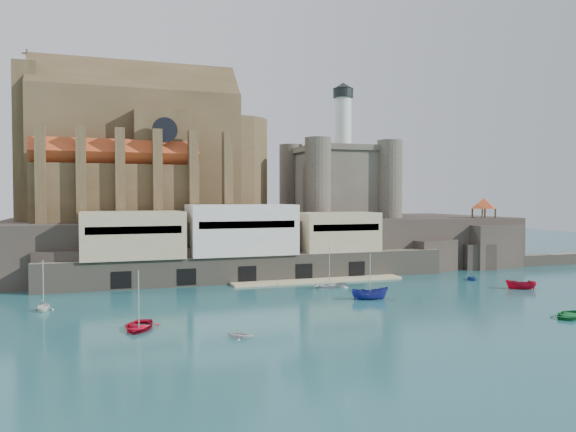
{
  "coord_description": "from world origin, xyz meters",
  "views": [
    {
      "loc": [
        -33.79,
        -69.77,
        14.41
      ],
      "look_at": [
        1.42,
        32.0,
        10.65
      ],
      "focal_mm": 35.0,
      "sensor_mm": 36.0,
      "label": 1
    }
  ],
  "objects_px": {
    "boat_2": "(370,299)",
    "boat_1": "(241,338)",
    "castle_keep": "(338,178)",
    "pavilion": "(484,205)",
    "church": "(147,157)",
    "boat_0": "(139,329)"
  },
  "relations": [
    {
      "from": "boat_2",
      "to": "boat_1",
      "type": "bearing_deg",
      "value": 136.13
    },
    {
      "from": "boat_1",
      "to": "boat_2",
      "type": "relative_size",
      "value": 0.53
    },
    {
      "from": "castle_keep",
      "to": "pavilion",
      "type": "relative_size",
      "value": 4.58
    },
    {
      "from": "castle_keep",
      "to": "boat_2",
      "type": "bearing_deg",
      "value": -108.3
    },
    {
      "from": "church",
      "to": "boat_2",
      "type": "relative_size",
      "value": 8.93
    },
    {
      "from": "boat_0",
      "to": "boat_2",
      "type": "distance_m",
      "value": 32.78
    },
    {
      "from": "church",
      "to": "pavilion",
      "type": "bearing_deg",
      "value": -13.48
    },
    {
      "from": "pavilion",
      "to": "boat_1",
      "type": "xyz_separation_m",
      "value": [
        -61.86,
        -40.72,
        -12.73
      ]
    },
    {
      "from": "castle_keep",
      "to": "boat_0",
      "type": "xyz_separation_m",
      "value": [
        -45.43,
        -48.42,
        -18.31
      ]
    },
    {
      "from": "boat_2",
      "to": "boat_0",
      "type": "bearing_deg",
      "value": 115.77
    },
    {
      "from": "castle_keep",
      "to": "boat_2",
      "type": "xyz_separation_m",
      "value": [
        -13.52,
        -40.89,
        -18.31
      ]
    },
    {
      "from": "church",
      "to": "boat_1",
      "type": "relative_size",
      "value": 16.71
    },
    {
      "from": "boat_2",
      "to": "church",
      "type": "bearing_deg",
      "value": 45.13
    },
    {
      "from": "boat_2",
      "to": "castle_keep",
      "type": "bearing_deg",
      "value": -5.8
    },
    {
      "from": "boat_0",
      "to": "boat_1",
      "type": "height_order",
      "value": "boat_0"
    },
    {
      "from": "pavilion",
      "to": "boat_2",
      "type": "relative_size",
      "value": 1.22
    },
    {
      "from": "pavilion",
      "to": "boat_2",
      "type": "bearing_deg",
      "value": -146.8
    },
    {
      "from": "boat_0",
      "to": "boat_2",
      "type": "relative_size",
      "value": 1.14
    },
    {
      "from": "church",
      "to": "boat_2",
      "type": "distance_m",
      "value": 54.2
    },
    {
      "from": "church",
      "to": "castle_keep",
      "type": "height_order",
      "value": "church"
    },
    {
      "from": "castle_keep",
      "to": "boat_0",
      "type": "bearing_deg",
      "value": -133.17
    },
    {
      "from": "castle_keep",
      "to": "boat_2",
      "type": "relative_size",
      "value": 5.57
    }
  ]
}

